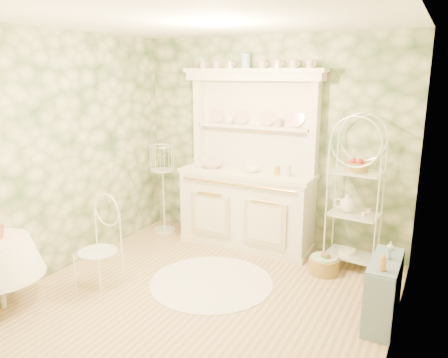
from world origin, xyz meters
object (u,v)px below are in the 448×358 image
at_px(round_table, 0,272).
at_px(birdcage_stand, 163,184).
at_px(bakers_rack, 355,197).
at_px(cafe_chair, 98,253).
at_px(kitchen_dresser, 247,161).
at_px(floor_basket, 324,264).
at_px(side_shelf, 383,292).

distance_m(round_table, birdcage_stand, 2.49).
bearing_deg(bakers_rack, cafe_chair, -133.67).
bearing_deg(cafe_chair, bakers_rack, 44.83).
bearing_deg(kitchen_dresser, floor_basket, -17.32).
relative_size(bakers_rack, side_shelf, 2.51).
bearing_deg(side_shelf, round_table, -154.25).
relative_size(round_table, floor_basket, 2.18).
height_order(bakers_rack, round_table, bakers_rack).
bearing_deg(bakers_rack, birdcage_stand, -172.41).
height_order(round_table, floor_basket, round_table).
height_order(cafe_chair, floor_basket, cafe_chair).
distance_m(birdcage_stand, floor_basket, 2.49).
xyz_separation_m(round_table, birdcage_stand, (0.18, 2.46, 0.34)).
height_order(round_table, birdcage_stand, birdcage_stand).
distance_m(side_shelf, round_table, 3.62).
height_order(kitchen_dresser, birdcage_stand, kitchen_dresser).
xyz_separation_m(side_shelf, cafe_chair, (-2.70, -0.77, 0.14)).
xyz_separation_m(cafe_chair, floor_basket, (1.96, 1.51, -0.32)).
height_order(side_shelf, birdcage_stand, birdcage_stand).
xyz_separation_m(kitchen_dresser, cafe_chair, (-0.82, -1.87, -0.71)).
xyz_separation_m(side_shelf, round_table, (-3.32, -1.45, 0.08)).
bearing_deg(bakers_rack, kitchen_dresser, -175.06).
bearing_deg(kitchen_dresser, cafe_chair, -113.70).
bearing_deg(side_shelf, bakers_rack, 117.40).
height_order(kitchen_dresser, side_shelf, kitchen_dresser).
relative_size(bakers_rack, round_table, 2.32).
bearing_deg(floor_basket, side_shelf, -45.40).
height_order(side_shelf, floor_basket, side_shelf).
distance_m(bakers_rack, birdcage_stand, 2.64).
bearing_deg(cafe_chair, birdcage_stand, 108.73).
height_order(bakers_rack, birdcage_stand, bakers_rack).
relative_size(round_table, cafe_chair, 0.86).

